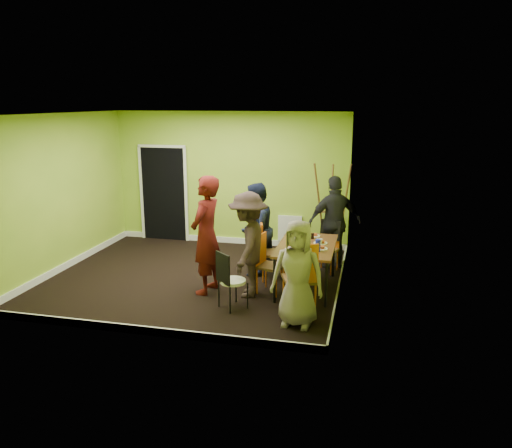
# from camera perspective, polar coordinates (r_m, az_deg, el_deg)

# --- Properties ---
(ground) EXTENTS (5.00, 5.00, 0.00)m
(ground) POSITION_cam_1_polar(r_m,az_deg,el_deg) (8.84, -6.90, -6.06)
(ground) COLOR black
(ground) RESTS_ON ground
(room_walls) EXTENTS (5.04, 4.54, 2.82)m
(room_walls) POSITION_cam_1_polar(r_m,az_deg,el_deg) (8.60, -7.14, 0.24)
(room_walls) COLOR #8CB82F
(room_walls) RESTS_ON ground
(dining_table) EXTENTS (0.90, 1.50, 0.75)m
(dining_table) POSITION_cam_1_polar(r_m,az_deg,el_deg) (8.10, 5.79, -2.74)
(dining_table) COLOR black
(dining_table) RESTS_ON ground
(chair_left_far) EXTENTS (0.51, 0.51, 1.01)m
(chair_left_far) POSITION_cam_1_polar(r_m,az_deg,el_deg) (8.54, 1.36, -2.70)
(chair_left_far) COLOR orange
(chair_left_far) RESTS_ON ground
(chair_left_near) EXTENTS (0.47, 0.47, 0.95)m
(chair_left_near) POSITION_cam_1_polar(r_m,az_deg,el_deg) (7.98, 1.21, -4.14)
(chair_left_near) COLOR orange
(chair_left_near) RESTS_ON ground
(chair_back_end) EXTENTS (0.48, 0.53, 0.92)m
(chair_back_end) POSITION_cam_1_polar(r_m,az_deg,el_deg) (9.11, 8.48, -1.25)
(chair_back_end) COLOR orange
(chair_back_end) RESTS_ON ground
(chair_front_end) EXTENTS (0.58, 0.58, 1.09)m
(chair_front_end) POSITION_cam_1_polar(r_m,az_deg,el_deg) (7.14, 5.17, -5.75)
(chair_front_end) COLOR orange
(chair_front_end) RESTS_ON ground
(chair_bentwood) EXTENTS (0.48, 0.48, 0.88)m
(chair_bentwood) POSITION_cam_1_polar(r_m,az_deg,el_deg) (7.36, -3.06, -6.15)
(chair_bentwood) COLOR black
(chair_bentwood) RESTS_ON ground
(easel) EXTENTS (0.74, 0.70, 1.85)m
(easel) POSITION_cam_1_polar(r_m,az_deg,el_deg) (9.94, 8.63, 1.60)
(easel) COLOR brown
(easel) RESTS_ON ground
(plate_near_left) EXTENTS (0.23, 0.23, 0.01)m
(plate_near_left) POSITION_cam_1_polar(r_m,az_deg,el_deg) (8.56, 4.62, -1.38)
(plate_near_left) COLOR white
(plate_near_left) RESTS_ON dining_table
(plate_near_right) EXTENTS (0.21, 0.21, 0.01)m
(plate_near_right) POSITION_cam_1_polar(r_m,az_deg,el_deg) (7.79, 4.09, -2.92)
(plate_near_right) COLOR white
(plate_near_right) RESTS_ON dining_table
(plate_far_back) EXTENTS (0.23, 0.23, 0.01)m
(plate_far_back) POSITION_cam_1_polar(r_m,az_deg,el_deg) (8.59, 6.57, -1.36)
(plate_far_back) COLOR white
(plate_far_back) RESTS_ON dining_table
(plate_far_front) EXTENTS (0.22, 0.22, 0.01)m
(plate_far_front) POSITION_cam_1_polar(r_m,az_deg,el_deg) (7.52, 4.82, -3.56)
(plate_far_front) COLOR white
(plate_far_front) RESTS_ON dining_table
(plate_wall_back) EXTENTS (0.22, 0.22, 0.01)m
(plate_wall_back) POSITION_cam_1_polar(r_m,az_deg,el_deg) (8.18, 7.38, -2.18)
(plate_wall_back) COLOR white
(plate_wall_back) RESTS_ON dining_table
(plate_wall_front) EXTENTS (0.23, 0.23, 0.01)m
(plate_wall_front) POSITION_cam_1_polar(r_m,az_deg,el_deg) (7.88, 7.34, -2.80)
(plate_wall_front) COLOR white
(plate_wall_front) RESTS_ON dining_table
(thermos) EXTENTS (0.08, 0.08, 0.24)m
(thermos) POSITION_cam_1_polar(r_m,az_deg,el_deg) (8.04, 5.34, -1.57)
(thermos) COLOR white
(thermos) RESTS_ON dining_table
(blue_bottle) EXTENTS (0.08, 0.08, 0.19)m
(blue_bottle) POSITION_cam_1_polar(r_m,az_deg,el_deg) (7.73, 7.09, -2.44)
(blue_bottle) COLOR #1A24CA
(blue_bottle) RESTS_ON dining_table
(orange_bottle) EXTENTS (0.03, 0.03, 0.08)m
(orange_bottle) POSITION_cam_1_polar(r_m,az_deg,el_deg) (8.23, 5.28, -1.79)
(orange_bottle) COLOR orange
(orange_bottle) RESTS_ON dining_table
(glass_mid) EXTENTS (0.06, 0.06, 0.11)m
(glass_mid) POSITION_cam_1_polar(r_m,az_deg,el_deg) (8.31, 5.07, -1.52)
(glass_mid) COLOR black
(glass_mid) RESTS_ON dining_table
(glass_back) EXTENTS (0.06, 0.06, 0.09)m
(glass_back) POSITION_cam_1_polar(r_m,az_deg,el_deg) (8.43, 6.46, -1.37)
(glass_back) COLOR black
(glass_back) RESTS_ON dining_table
(glass_front) EXTENTS (0.07, 0.07, 0.10)m
(glass_front) POSITION_cam_1_polar(r_m,az_deg,el_deg) (7.60, 5.72, -3.04)
(glass_front) COLOR black
(glass_front) RESTS_ON dining_table
(cup_a) EXTENTS (0.13, 0.13, 0.10)m
(cup_a) POSITION_cam_1_polar(r_m,az_deg,el_deg) (7.87, 4.75, -2.40)
(cup_a) COLOR white
(cup_a) RESTS_ON dining_table
(cup_b) EXTENTS (0.10, 0.10, 0.09)m
(cup_b) POSITION_cam_1_polar(r_m,az_deg,el_deg) (8.12, 7.27, -2.01)
(cup_b) COLOR white
(cup_b) RESTS_ON dining_table
(person_standing) EXTENTS (0.55, 0.75, 1.89)m
(person_standing) POSITION_cam_1_polar(r_m,az_deg,el_deg) (7.90, -5.71, -1.27)
(person_standing) COLOR #4F100D
(person_standing) RESTS_ON ground
(person_left_far) EXTENTS (0.81, 0.93, 1.63)m
(person_left_far) POSITION_cam_1_polar(r_m,az_deg,el_deg) (8.73, -0.07, -0.61)
(person_left_far) COLOR #131931
(person_left_far) RESTS_ON ground
(person_left_near) EXTENTS (0.67, 1.10, 1.66)m
(person_left_near) POSITION_cam_1_polar(r_m,az_deg,el_deg) (7.75, -0.91, -2.38)
(person_left_near) COLOR #312321
(person_left_near) RESTS_ON ground
(person_back_end) EXTENTS (1.08, 0.79, 1.71)m
(person_back_end) POSITION_cam_1_polar(r_m,az_deg,el_deg) (9.19, 8.98, 0.19)
(person_back_end) COLOR black
(person_back_end) RESTS_ON ground
(person_front_end) EXTENTS (0.76, 0.52, 1.48)m
(person_front_end) POSITION_cam_1_polar(r_m,az_deg,el_deg) (6.78, 4.78, -5.66)
(person_front_end) COLOR gray
(person_front_end) RESTS_ON ground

